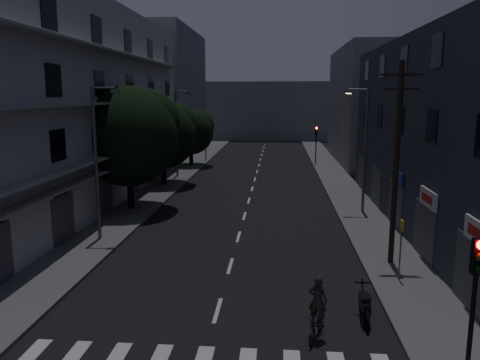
# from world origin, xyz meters

# --- Properties ---
(ground) EXTENTS (160.00, 160.00, 0.00)m
(ground) POSITION_xyz_m (0.00, 25.00, 0.00)
(ground) COLOR black
(ground) RESTS_ON ground
(sidewalk_left) EXTENTS (3.00, 90.00, 0.15)m
(sidewalk_left) POSITION_xyz_m (-7.50, 25.00, 0.07)
(sidewalk_left) COLOR #565659
(sidewalk_left) RESTS_ON ground
(sidewalk_right) EXTENTS (3.00, 90.00, 0.15)m
(sidewalk_right) POSITION_xyz_m (7.50, 25.00, 0.07)
(sidewalk_right) COLOR #565659
(sidewalk_right) RESTS_ON ground
(lane_markings) EXTENTS (0.15, 60.50, 0.01)m
(lane_markings) POSITION_xyz_m (0.00, 31.25, 0.01)
(lane_markings) COLOR beige
(lane_markings) RESTS_ON ground
(building_left) EXTENTS (7.00, 36.00, 14.00)m
(building_left) POSITION_xyz_m (-11.98, 18.00, 6.99)
(building_left) COLOR #B3B3AE
(building_left) RESTS_ON ground
(building_right) EXTENTS (6.19, 28.00, 11.00)m
(building_right) POSITION_xyz_m (11.99, 14.00, 5.50)
(building_right) COLOR #292C38
(building_right) RESTS_ON ground
(building_far_left) EXTENTS (6.00, 20.00, 16.00)m
(building_far_left) POSITION_xyz_m (-12.00, 48.00, 8.00)
(building_far_left) COLOR slate
(building_far_left) RESTS_ON ground
(building_far_right) EXTENTS (6.00, 20.00, 13.00)m
(building_far_right) POSITION_xyz_m (12.00, 42.00, 6.50)
(building_far_right) COLOR slate
(building_far_right) RESTS_ON ground
(building_far_end) EXTENTS (24.00, 8.00, 10.00)m
(building_far_end) POSITION_xyz_m (0.00, 70.00, 5.00)
(building_far_end) COLOR slate
(building_far_end) RESTS_ON ground
(tree_near) EXTENTS (6.64, 6.64, 8.19)m
(tree_near) POSITION_xyz_m (-7.70, 16.50, 5.27)
(tree_near) COLOR black
(tree_near) RESTS_ON sidewalk_left
(tree_mid) EXTENTS (5.77, 5.77, 7.10)m
(tree_mid) POSITION_xyz_m (-7.65, 25.51, 4.58)
(tree_mid) COLOR black
(tree_mid) RESTS_ON sidewalk_left
(tree_far) EXTENTS (4.97, 4.97, 6.15)m
(tree_far) POSITION_xyz_m (-7.33, 36.61, 4.00)
(tree_far) COLOR black
(tree_far) RESTS_ON sidewalk_left
(traffic_signal_near) EXTENTS (0.28, 0.37, 4.10)m
(traffic_signal_near) POSITION_xyz_m (7.01, -2.40, 3.10)
(traffic_signal_near) COLOR black
(traffic_signal_near) RESTS_ON sidewalk_right
(traffic_signal_far_right) EXTENTS (0.28, 0.37, 4.10)m
(traffic_signal_far_right) POSITION_xyz_m (6.32, 38.72, 3.10)
(traffic_signal_far_right) COLOR black
(traffic_signal_far_right) RESTS_ON sidewalk_right
(traffic_signal_far_left) EXTENTS (0.28, 0.37, 4.10)m
(traffic_signal_far_left) POSITION_xyz_m (-6.50, 41.27, 3.10)
(traffic_signal_far_left) COLOR black
(traffic_signal_far_left) RESTS_ON sidewalk_left
(street_lamp_left_near) EXTENTS (1.51, 0.25, 8.00)m
(street_lamp_left_near) POSITION_xyz_m (-7.21, 9.67, 4.60)
(street_lamp_left_near) COLOR slate
(street_lamp_left_near) RESTS_ON sidewalk_left
(street_lamp_right) EXTENTS (1.51, 0.25, 8.00)m
(street_lamp_right) POSITION_xyz_m (7.60, 16.83, 4.60)
(street_lamp_right) COLOR slate
(street_lamp_right) RESTS_ON sidewalk_right
(street_lamp_left_far) EXTENTS (1.51, 0.25, 8.00)m
(street_lamp_left_far) POSITION_xyz_m (-7.27, 29.45, 4.60)
(street_lamp_left_far) COLOR #515358
(street_lamp_left_far) RESTS_ON sidewalk_left
(utility_pole) EXTENTS (1.80, 0.24, 9.00)m
(utility_pole) POSITION_xyz_m (7.32, 7.21, 4.87)
(utility_pole) COLOR black
(utility_pole) RESTS_ON sidewalk_right
(bus_stop_sign) EXTENTS (0.06, 0.35, 2.52)m
(bus_stop_sign) POSITION_xyz_m (7.19, 5.18, 1.89)
(bus_stop_sign) COLOR #595B60
(bus_stop_sign) RESTS_ON sidewalk_right
(motorcycle) EXTENTS (0.58, 2.02, 1.30)m
(motorcycle) POSITION_xyz_m (5.14, 1.62, 0.51)
(motorcycle) COLOR black
(motorcycle) RESTS_ON ground
(cyclist) EXTENTS (1.08, 1.76, 2.11)m
(cyclist) POSITION_xyz_m (3.42, 0.33, 0.71)
(cyclist) COLOR black
(cyclist) RESTS_ON ground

